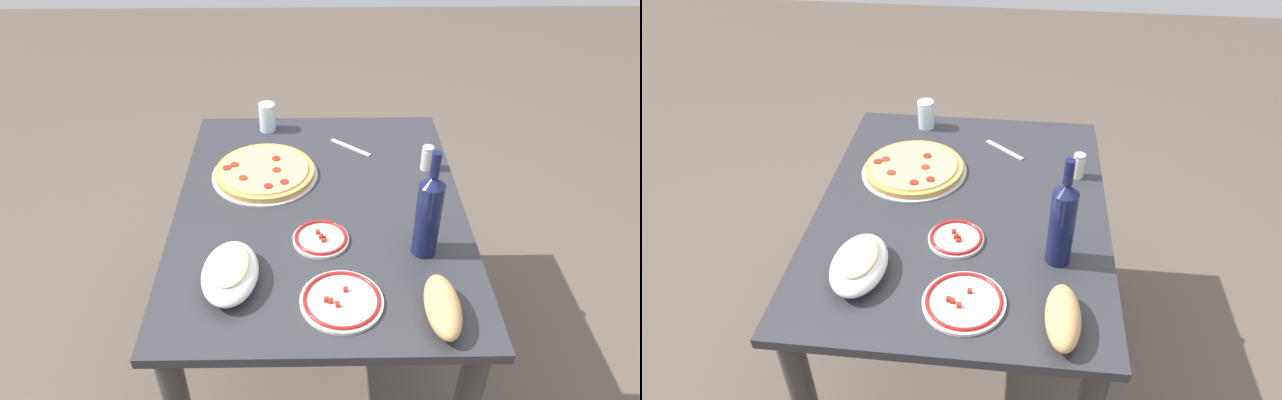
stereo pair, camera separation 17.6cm
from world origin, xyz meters
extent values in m
plane|color=brown|center=(0.00, 0.00, 0.00)|extent=(8.00, 8.00, 0.00)
cube|color=#2D2D33|center=(0.00, 0.00, 0.71)|extent=(1.14, 0.90, 0.03)
cylinder|color=#33302D|center=(-0.51, -0.39, 0.35)|extent=(0.07, 0.07, 0.69)
cylinder|color=#33302D|center=(-0.51, 0.39, 0.35)|extent=(0.07, 0.07, 0.69)
cylinder|color=#B7B7BC|center=(-0.18, -0.18, 0.73)|extent=(0.36, 0.36, 0.01)
cylinder|color=tan|center=(-0.18, -0.18, 0.74)|extent=(0.33, 0.33, 0.02)
cylinder|color=#EACC75|center=(-0.18, -0.18, 0.75)|extent=(0.29, 0.29, 0.01)
cylinder|color=maroon|center=(-0.23, -0.15, 0.76)|extent=(0.03, 0.03, 0.00)
cylinder|color=#B22D1E|center=(-0.20, -0.28, 0.76)|extent=(0.03, 0.03, 0.00)
cylinder|color=maroon|center=(-0.07, -0.16, 0.76)|extent=(0.03, 0.03, 0.00)
cylinder|color=#B22D1E|center=(-0.12, -0.25, 0.76)|extent=(0.03, 0.03, 0.00)
cylinder|color=maroon|center=(-0.18, -0.31, 0.76)|extent=(0.03, 0.03, 0.00)
cylinder|color=maroon|center=(-0.10, -0.11, 0.76)|extent=(0.03, 0.03, 0.00)
cylinder|color=#B22D1E|center=(-0.16, -0.14, 0.76)|extent=(0.03, 0.03, 0.00)
ellipsoid|color=white|center=(0.32, -0.24, 0.76)|extent=(0.24, 0.15, 0.07)
ellipsoid|color=#AD2819|center=(0.32, -0.24, 0.77)|extent=(0.20, 0.12, 0.03)
ellipsoid|color=beige|center=(0.32, -0.24, 0.79)|extent=(0.17, 0.10, 0.02)
cylinder|color=#141942|center=(0.20, 0.29, 0.84)|extent=(0.07, 0.07, 0.23)
cone|color=#141942|center=(0.20, 0.29, 0.97)|extent=(0.07, 0.07, 0.03)
cylinder|color=#141942|center=(0.20, 0.29, 1.02)|extent=(0.03, 0.03, 0.07)
cylinder|color=silver|center=(-0.48, -0.19, 0.78)|extent=(0.06, 0.06, 0.11)
cylinder|color=white|center=(0.16, 0.00, 0.73)|extent=(0.16, 0.16, 0.01)
torus|color=red|center=(0.16, 0.00, 0.74)|extent=(0.15, 0.15, 0.01)
cube|color=#AD2819|center=(0.14, -0.01, 0.74)|extent=(0.01, 0.01, 0.01)
cube|color=#AD2819|center=(0.16, 0.00, 0.74)|extent=(0.01, 0.01, 0.01)
cube|color=#AD2819|center=(0.16, 0.01, 0.74)|extent=(0.01, 0.01, 0.01)
cube|color=#AD2819|center=(0.17, 0.01, 0.74)|extent=(0.01, 0.01, 0.01)
cylinder|color=white|center=(0.40, 0.05, 0.73)|extent=(0.22, 0.22, 0.01)
torus|color=red|center=(0.40, 0.05, 0.74)|extent=(0.20, 0.20, 0.01)
cube|color=#AD2819|center=(0.42, 0.04, 0.74)|extent=(0.01, 0.01, 0.01)
cube|color=#AD2819|center=(0.40, 0.01, 0.74)|extent=(0.01, 0.01, 0.01)
cube|color=#AD2819|center=(0.40, 0.02, 0.74)|extent=(0.01, 0.01, 0.01)
cube|color=#AD2819|center=(0.37, 0.06, 0.74)|extent=(0.01, 0.01, 0.01)
ellipsoid|color=tan|center=(0.45, 0.29, 0.76)|extent=(0.21, 0.09, 0.08)
cylinder|color=silver|center=(-0.21, 0.37, 0.76)|extent=(0.04, 0.04, 0.07)
cylinder|color=#B7B7BC|center=(-0.21, 0.37, 0.80)|extent=(0.04, 0.04, 0.01)
cube|color=#B7B7BC|center=(-0.35, 0.12, 0.73)|extent=(0.12, 0.14, 0.00)
camera|label=1|loc=(1.40, -0.02, 1.82)|focal=32.09mm
camera|label=2|loc=(1.39, 0.15, 1.82)|focal=32.09mm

